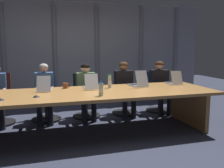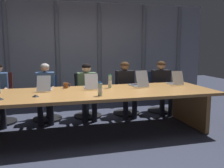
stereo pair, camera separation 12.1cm
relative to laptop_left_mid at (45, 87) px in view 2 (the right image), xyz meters
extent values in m
plane|color=#383D51|center=(0.87, -0.34, -0.80)|extent=(14.59, 14.59, 0.00)
cube|color=#B77F42|center=(0.87, -0.34, -0.08)|extent=(4.20, 1.38, 0.05)
cube|color=black|center=(0.87, -0.34, -0.14)|extent=(3.57, 0.10, 0.06)
cube|color=olive|center=(2.73, -0.34, -0.45)|extent=(0.08, 1.17, 0.70)
cube|color=gray|center=(0.87, 2.16, 0.54)|extent=(7.30, 0.10, 2.68)
cylinder|color=slate|center=(-0.89, 2.11, 0.54)|extent=(0.12, 0.12, 2.63)
cylinder|color=slate|center=(0.34, 2.11, 0.54)|extent=(0.12, 0.12, 2.63)
cylinder|color=slate|center=(1.45, 2.11, 0.54)|extent=(0.12, 0.12, 2.63)
cylinder|color=slate|center=(2.73, 2.11, 0.54)|extent=(0.12, 0.12, 2.63)
cylinder|color=slate|center=(3.83, 2.11, 0.54)|extent=(0.12, 0.12, 2.63)
cube|color=#A8ADB7|center=(0.01, 0.07, -0.05)|extent=(0.27, 0.33, 0.02)
cube|color=black|center=(0.01, 0.09, -0.04)|extent=(0.22, 0.19, 0.00)
cube|color=#A8ADB7|center=(-0.02, -0.15, 0.09)|extent=(0.25, 0.17, 0.26)
cube|color=black|center=(-0.02, -0.14, 0.09)|extent=(0.22, 0.15, 0.23)
cube|color=#BCBCC1|center=(0.83, 0.07, -0.05)|extent=(0.26, 0.33, 0.02)
cube|color=black|center=(0.84, 0.10, -0.04)|extent=(0.22, 0.19, 0.00)
cube|color=#BCBCC1|center=(0.82, -0.15, 0.10)|extent=(0.25, 0.16, 0.27)
cube|color=black|center=(0.82, -0.14, 0.10)|extent=(0.23, 0.14, 0.24)
cube|color=#A8ADB7|center=(1.77, 0.06, -0.05)|extent=(0.27, 0.36, 0.02)
cube|color=black|center=(1.76, 0.08, -0.04)|extent=(0.22, 0.21, 0.00)
cube|color=#A8ADB7|center=(1.79, -0.17, 0.11)|extent=(0.25, 0.15, 0.30)
cube|color=black|center=(1.79, -0.17, 0.12)|extent=(0.23, 0.13, 0.27)
cube|color=beige|center=(2.59, 0.08, -0.05)|extent=(0.25, 0.33, 0.02)
cube|color=black|center=(2.59, 0.11, -0.04)|extent=(0.20, 0.19, 0.00)
cube|color=beige|center=(2.57, -0.13, 0.10)|extent=(0.23, 0.15, 0.27)
cube|color=black|center=(2.57, -0.12, 0.10)|extent=(0.21, 0.13, 0.24)
cube|color=#511E19|center=(-0.87, 0.71, -0.36)|extent=(0.50, 0.50, 0.08)
cube|color=#511E19|center=(-0.87, 0.93, -0.07)|extent=(0.44, 0.14, 0.51)
cylinder|color=#262628|center=(-0.87, 0.71, -0.58)|extent=(0.05, 0.05, 0.36)
cylinder|color=black|center=(-0.87, 0.71, -0.78)|extent=(0.60, 0.60, 0.04)
cube|color=navy|center=(0.03, 0.71, -0.36)|extent=(0.50, 0.50, 0.08)
cube|color=navy|center=(0.03, 0.93, -0.10)|extent=(0.44, 0.13, 0.44)
cylinder|color=#262628|center=(0.03, 0.71, -0.58)|extent=(0.05, 0.05, 0.36)
cylinder|color=black|center=(0.03, 0.71, -0.78)|extent=(0.60, 0.60, 0.04)
cube|color=black|center=(0.88, 0.71, -0.36)|extent=(0.54, 0.54, 0.08)
cube|color=black|center=(0.85, 0.93, -0.10)|extent=(0.44, 0.17, 0.46)
cylinder|color=#262628|center=(0.88, 0.71, -0.58)|extent=(0.05, 0.05, 0.36)
cylinder|color=black|center=(0.88, 0.71, -0.78)|extent=(0.60, 0.60, 0.04)
cube|color=#511E19|center=(1.77, 0.71, -0.36)|extent=(0.55, 0.55, 0.08)
cube|color=#511E19|center=(1.80, 0.93, -0.09)|extent=(0.44, 0.18, 0.47)
cylinder|color=#262628|center=(1.77, 0.71, -0.58)|extent=(0.05, 0.05, 0.36)
cylinder|color=black|center=(1.77, 0.71, -0.78)|extent=(0.60, 0.60, 0.04)
cube|color=navy|center=(2.62, 0.71, -0.36)|extent=(0.51, 0.51, 0.08)
cube|color=navy|center=(2.61, 0.93, -0.10)|extent=(0.44, 0.14, 0.46)
cylinder|color=#262628|center=(2.62, 0.71, -0.58)|extent=(0.05, 0.05, 0.36)
cylinder|color=black|center=(2.62, 0.71, -0.78)|extent=(0.60, 0.60, 0.04)
cylinder|color=#335184|center=(-0.74, 0.70, 0.02)|extent=(0.07, 0.14, 0.27)
cylinder|color=tan|center=(-0.73, 0.49, -0.10)|extent=(0.07, 0.30, 0.06)
cylinder|color=#262833|center=(-0.78, 0.50, -0.35)|extent=(0.14, 0.40, 0.13)
cylinder|color=#262833|center=(-0.77, 0.32, -0.57)|extent=(0.11, 0.11, 0.46)
cube|color=#335184|center=(0.01, 0.69, -0.06)|extent=(0.37, 0.24, 0.53)
sphere|color=tan|center=(0.01, 0.69, 0.29)|extent=(0.18, 0.18, 0.18)
ellipsoid|color=#B2ADA8|center=(0.01, 0.69, 0.32)|extent=(0.18, 0.18, 0.13)
cylinder|color=#335184|center=(0.16, 0.69, 0.01)|extent=(0.08, 0.14, 0.27)
cylinder|color=tan|center=(0.15, 0.48, -0.11)|extent=(0.08, 0.30, 0.06)
cylinder|color=#335184|center=(-0.14, 0.70, 0.01)|extent=(0.08, 0.14, 0.27)
cylinder|color=tan|center=(-0.15, 0.49, -0.11)|extent=(0.08, 0.30, 0.06)
cylinder|color=#262833|center=(0.10, 0.49, -0.35)|extent=(0.15, 0.41, 0.13)
cylinder|color=#262833|center=(0.09, 0.31, -0.57)|extent=(0.11, 0.11, 0.46)
cylinder|color=#262833|center=(-0.10, 0.50, -0.35)|extent=(0.15, 0.41, 0.13)
cylinder|color=#262833|center=(-0.11, 0.32, -0.57)|extent=(0.11, 0.11, 0.46)
cube|color=#4C6B4C|center=(0.87, 0.69, -0.08)|extent=(0.40, 0.23, 0.49)
sphere|color=beige|center=(0.87, 0.69, 0.27)|extent=(0.19, 0.19, 0.19)
ellipsoid|color=black|center=(0.87, 0.69, 0.30)|extent=(0.20, 0.20, 0.15)
cylinder|color=#4C6B4C|center=(1.03, 0.69, -0.02)|extent=(0.07, 0.14, 0.27)
cylinder|color=beige|center=(1.03, 0.48, -0.14)|extent=(0.07, 0.30, 0.06)
cylinder|color=#4C6B4C|center=(0.70, 0.70, -0.02)|extent=(0.07, 0.14, 0.27)
cylinder|color=beige|center=(0.69, 0.49, -0.14)|extent=(0.07, 0.30, 0.06)
cylinder|color=#262833|center=(0.96, 0.49, -0.35)|extent=(0.14, 0.40, 0.13)
cylinder|color=#262833|center=(0.96, 0.31, -0.57)|extent=(0.11, 0.11, 0.46)
cylinder|color=#262833|center=(0.76, 0.50, -0.35)|extent=(0.14, 0.40, 0.13)
cylinder|color=#262833|center=(0.76, 0.32, -0.57)|extent=(0.11, 0.11, 0.46)
cube|color=black|center=(1.72, 0.69, -0.07)|extent=(0.39, 0.22, 0.52)
sphere|color=#8C6647|center=(1.72, 0.69, 0.29)|extent=(0.19, 0.19, 0.19)
ellipsoid|color=#472D19|center=(1.72, 0.69, 0.32)|extent=(0.20, 0.20, 0.15)
cylinder|color=black|center=(1.88, 0.69, 0.00)|extent=(0.07, 0.14, 0.27)
cylinder|color=#8C6647|center=(1.89, 0.48, -0.12)|extent=(0.06, 0.30, 0.06)
cylinder|color=black|center=(1.56, 0.69, 0.00)|extent=(0.07, 0.14, 0.27)
cylinder|color=#8C6647|center=(1.56, 0.48, -0.12)|extent=(0.06, 0.30, 0.06)
cylinder|color=#262833|center=(1.82, 0.49, -0.35)|extent=(0.13, 0.40, 0.13)
cylinder|color=#262833|center=(1.82, 0.31, -0.57)|extent=(0.11, 0.11, 0.46)
cylinder|color=#262833|center=(1.62, 0.49, -0.35)|extent=(0.13, 0.40, 0.13)
cylinder|color=#262833|center=(1.62, 0.31, -0.57)|extent=(0.11, 0.11, 0.46)
cube|color=black|center=(2.60, 0.69, -0.07)|extent=(0.42, 0.25, 0.51)
sphere|color=tan|center=(2.60, 0.69, 0.29)|extent=(0.20, 0.20, 0.20)
ellipsoid|color=#472D19|center=(2.60, 0.69, 0.32)|extent=(0.20, 0.20, 0.15)
cylinder|color=black|center=(2.77, 0.68, 0.00)|extent=(0.08, 0.14, 0.27)
cylinder|color=tan|center=(2.75, 0.47, -0.12)|extent=(0.09, 0.30, 0.06)
cylinder|color=black|center=(2.43, 0.71, 0.00)|extent=(0.08, 0.14, 0.27)
cylinder|color=tan|center=(2.41, 0.50, -0.12)|extent=(0.09, 0.30, 0.06)
cylinder|color=#262833|center=(2.68, 0.49, -0.35)|extent=(0.16, 0.41, 0.13)
cylinder|color=#262833|center=(2.67, 0.31, -0.57)|extent=(0.11, 0.11, 0.46)
cylinder|color=#262833|center=(2.48, 0.50, -0.35)|extent=(0.16, 0.41, 0.13)
cylinder|color=#262833|center=(2.47, 0.32, -0.57)|extent=(0.11, 0.11, 0.46)
cylinder|color=#ADD1B2|center=(0.85, -0.74, 0.05)|extent=(0.07, 0.07, 0.20)
cylinder|color=white|center=(0.85, -0.74, 0.04)|extent=(0.07, 0.07, 0.06)
cylinder|color=blue|center=(0.85, -0.74, 0.16)|extent=(0.04, 0.04, 0.02)
cylinder|color=#ADD1B2|center=(1.19, -0.04, 0.06)|extent=(0.06, 0.06, 0.24)
cylinder|color=white|center=(1.19, -0.04, 0.05)|extent=(0.06, 0.06, 0.07)
cylinder|color=green|center=(1.19, -0.04, 0.19)|extent=(0.03, 0.03, 0.02)
cylinder|color=brown|center=(0.38, 0.15, 0.00)|extent=(0.09, 0.09, 0.10)
torus|color=brown|center=(0.44, 0.15, 0.00)|extent=(0.07, 0.01, 0.07)
cone|color=black|center=(-0.15, -0.55, -0.04)|extent=(0.11, 0.11, 0.03)
cone|color=black|center=(-0.65, -0.65, -0.04)|extent=(0.11, 0.11, 0.03)
camera|label=1|loc=(-0.10, -4.53, 0.73)|focal=40.14mm
camera|label=2|loc=(0.01, -4.57, 0.73)|focal=40.14mm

